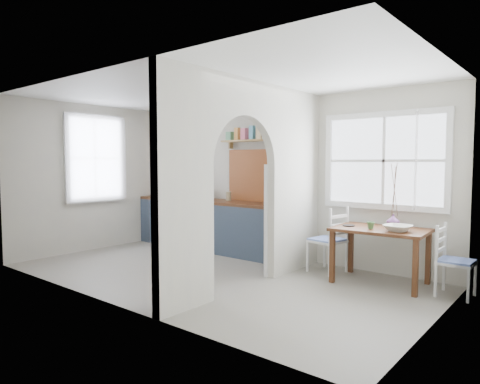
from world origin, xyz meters
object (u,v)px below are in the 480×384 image
Objects in this scene: dining_table at (380,256)px; kettle at (273,197)px; chair_left at (327,239)px; vase at (393,221)px; chair_right at (456,261)px.

kettle reaches higher than dining_table.
chair_left is 1.13m from kettle.
dining_table is 1.22× the size of chair_left.
kettle is at bearing 171.73° from dining_table.
kettle is at bearing -84.07° from chair_left.
kettle reaches higher than vase.
chair_left is at bearing 88.72° from chair_right.
vase is at bearing 64.55° from dining_table.
chair_left reaches higher than chair_right.
vase is (0.09, 0.21, 0.45)m from dining_table.
dining_table is 0.82m from chair_left.
dining_table is 4.76× the size of kettle.
chair_left is at bearing 170.30° from dining_table.
chair_right is at bearing 97.59° from chair_left.
chair_right is at bearing -27.09° from kettle.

